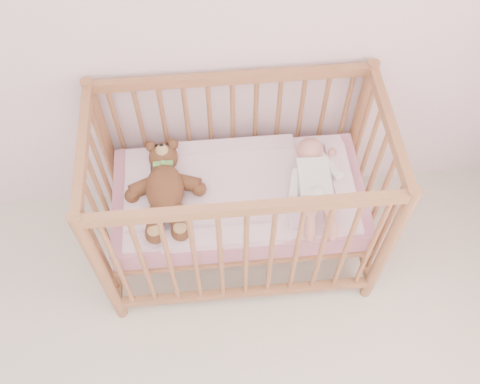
{
  "coord_description": "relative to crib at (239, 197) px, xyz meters",
  "views": [
    {
      "loc": [
        0.33,
        0.19,
        2.71
      ],
      "look_at": [
        0.46,
        1.55,
        0.62
      ],
      "focal_mm": 40.0,
      "sensor_mm": 36.0,
      "label": 1
    }
  ],
  "objects": [
    {
      "name": "blanket",
      "position": [
        0.0,
        0.0,
        0.06
      ],
      "size": [
        1.1,
        0.58,
        0.06
      ],
      "primitive_type": null,
      "color": "#EEA4BF",
      "rests_on": "mattress"
    },
    {
      "name": "wall_back",
      "position": [
        -0.46,
        0.4,
        0.85
      ],
      "size": [
        4.0,
        0.02,
        2.7
      ],
      "primitive_type": "cube",
      "color": "silver",
      "rests_on": "floor"
    },
    {
      "name": "mattress",
      "position": [
        0.0,
        0.0,
        -0.01
      ],
      "size": [
        1.22,
        0.62,
        0.13
      ],
      "primitive_type": "cube",
      "color": "#D48490",
      "rests_on": "crib"
    },
    {
      "name": "baby",
      "position": [
        0.35,
        -0.02,
        0.14
      ],
      "size": [
        0.3,
        0.59,
        0.14
      ],
      "primitive_type": null,
      "rotation": [
        0.0,
        0.0,
        -0.04
      ],
      "color": "white",
      "rests_on": "blanket"
    },
    {
      "name": "teddy_bear",
      "position": [
        -0.35,
        -0.02,
        0.15
      ],
      "size": [
        0.41,
        0.57,
        0.16
      ],
      "primitive_type": null,
      "rotation": [
        0.0,
        0.0,
        0.03
      ],
      "color": "brown",
      "rests_on": "blanket"
    },
    {
      "name": "crib",
      "position": [
        0.0,
        0.0,
        0.0
      ],
      "size": [
        1.36,
        0.76,
        1.0
      ],
      "primitive_type": null,
      "color": "#A17044",
      "rests_on": "floor"
    }
  ]
}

